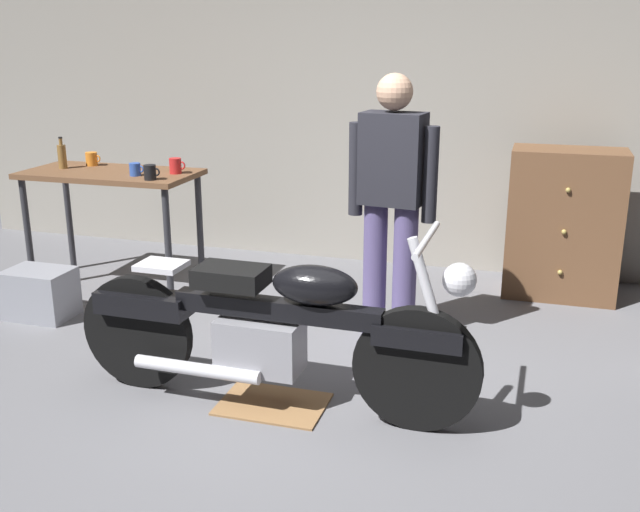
# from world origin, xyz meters

# --- Properties ---
(ground_plane) EXTENTS (12.00, 12.00, 0.00)m
(ground_plane) POSITION_xyz_m (0.00, 0.00, 0.00)
(ground_plane) COLOR slate
(back_wall) EXTENTS (8.00, 0.12, 3.10)m
(back_wall) POSITION_xyz_m (0.00, 2.80, 1.55)
(back_wall) COLOR gray
(back_wall) RESTS_ON ground_plane
(workbench) EXTENTS (1.30, 0.64, 0.90)m
(workbench) POSITION_xyz_m (-1.94, 1.56, 0.79)
(workbench) COLOR brown
(workbench) RESTS_ON ground_plane
(motorcycle) EXTENTS (2.19, 0.60, 1.00)m
(motorcycle) POSITION_xyz_m (-0.11, 0.06, 0.45)
(motorcycle) COLOR black
(motorcycle) RESTS_ON ground_plane
(person_standing) EXTENTS (0.57, 0.27, 1.67)m
(person_standing) POSITION_xyz_m (0.29, 1.16, 0.93)
(person_standing) COLOR #594E80
(person_standing) RESTS_ON ground_plane
(wooden_dresser) EXTENTS (0.80, 0.47, 1.10)m
(wooden_dresser) POSITION_xyz_m (1.35, 2.30, 0.55)
(wooden_dresser) COLOR brown
(wooden_dresser) RESTS_ON ground_plane
(drip_tray) EXTENTS (0.56, 0.40, 0.01)m
(drip_tray) POSITION_xyz_m (-0.11, 0.06, 0.01)
(drip_tray) COLOR olive
(drip_tray) RESTS_ON ground_plane
(storage_bin) EXTENTS (0.44, 0.32, 0.34)m
(storage_bin) POSITION_xyz_m (-2.09, 0.81, 0.17)
(storage_bin) COLOR gray
(storage_bin) RESTS_ON ground_plane
(mug_blue_enamel) EXTENTS (0.11, 0.08, 0.09)m
(mug_blue_enamel) POSITION_xyz_m (-1.66, 1.45, 0.95)
(mug_blue_enamel) COLOR #2D51AD
(mug_blue_enamel) RESTS_ON workbench
(mug_red_diner) EXTENTS (0.13, 0.09, 0.11)m
(mug_red_diner) POSITION_xyz_m (-1.42, 1.61, 0.96)
(mug_red_diner) COLOR red
(mug_red_diner) RESTS_ON workbench
(mug_orange_travel) EXTENTS (0.12, 0.09, 0.10)m
(mug_orange_travel) POSITION_xyz_m (-2.20, 1.73, 0.95)
(mug_orange_travel) COLOR orange
(mug_orange_travel) RESTS_ON workbench
(mug_black_matte) EXTENTS (0.12, 0.09, 0.11)m
(mug_black_matte) POSITION_xyz_m (-1.48, 1.34, 0.95)
(mug_black_matte) COLOR black
(mug_black_matte) RESTS_ON workbench
(bottle) EXTENTS (0.06, 0.06, 0.24)m
(bottle) POSITION_xyz_m (-2.35, 1.56, 1.00)
(bottle) COLOR olive
(bottle) RESTS_ON workbench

